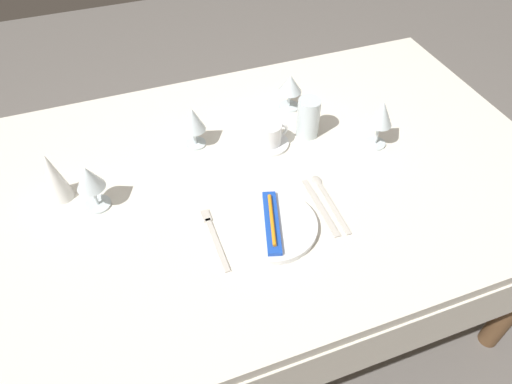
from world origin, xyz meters
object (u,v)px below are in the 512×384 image
Objects in this scene: fork_outer at (214,237)px; wine_glass_far at (89,180)px; spoon_soup at (326,197)px; napkin_folded at (53,176)px; toothbrush_package at (272,222)px; dinner_knife at (321,209)px; dinner_plate at (272,226)px; coffee_cup_left at (270,134)px; wine_glass_right at (381,115)px; drink_tumbler at (308,118)px; wine_glass_centre at (193,121)px; wine_glass_left at (290,85)px.

fork_outer is 0.36m from wine_glass_far.
spoon_soup is 1.49× the size of napkin_folded.
fork_outer is at bearing 171.58° from toothbrush_package.
toothbrush_package is 0.19m from spoon_soup.
napkin_folded is (-0.66, 0.30, 0.07)m from dinner_knife.
coffee_cup_left is at bearing 69.47° from dinner_plate.
dinner_knife is 0.31m from coffee_cup_left.
wine_glass_right reaches higher than spoon_soup.
wine_glass_right reaches higher than drink_tumbler.
drink_tumbler is (-0.18, 0.12, -0.05)m from wine_glass_right.
wine_glass_far reaches higher than wine_glass_centre.
wine_glass_centre is 0.97× the size of wine_glass_far.
wine_glass_centre is 0.36m from wine_glass_far.
dinner_knife is at bearing -83.92° from coffee_cup_left.
fork_outer and dinner_knife have the same top height.
wine_glass_right reaches higher than dinner_knife.
toothbrush_package is 0.15m from fork_outer.
toothbrush_package is at bearing -164.66° from spoon_soup.
spoon_soup is 1.78× the size of drink_tumbler.
toothbrush_package is 0.41m from drink_tumbler.
napkin_folded is (-0.41, -0.09, -0.02)m from wine_glass_centre.
dinner_plate is 1.14× the size of fork_outer.
wine_glass_centre is (0.05, 0.38, 0.09)m from fork_outer.
wine_glass_left is at bearing 48.61° from fork_outer.
toothbrush_package is at bearing -29.80° from wine_glass_far.
napkin_folded is at bearing 142.54° from wine_glass_far.
dinner_knife is at bearing -1.29° from fork_outer.
coffee_cup_left is at bearing -176.67° from drink_tumbler.
wine_glass_centre is (-0.10, 0.40, 0.08)m from dinner_plate.
wine_glass_left is at bearing 77.76° from dinner_knife.
drink_tumbler reaches higher than coffee_cup_left.
wine_glass_right is at bearing -19.71° from coffee_cup_left.
wine_glass_centre is at bearing 123.25° from dinner_knife.
toothbrush_package is at bearing -127.47° from drink_tumbler.
wine_glass_right reaches higher than toothbrush_package.
fork_outer is (-0.15, 0.02, -0.01)m from dinner_plate.
spoon_soup is (0.34, 0.03, -0.00)m from fork_outer.
dinner_plate is 1.53× the size of wine_glass_right.
wine_glass_left is at bearing 19.54° from wine_glass_far.
napkin_folded is (-0.51, 0.31, 0.05)m from toothbrush_package.
fork_outer is 0.96× the size of dinner_knife.
drink_tumbler is (0.67, 0.08, -0.03)m from wine_glass_far.
wine_glass_far is (-0.85, 0.03, -0.01)m from wine_glass_right.
wine_glass_far is 0.91× the size of napkin_folded.
wine_glass_right is (0.24, 0.16, 0.11)m from spoon_soup.
wine_glass_left is at bearing 89.09° from drink_tumbler.
wine_glass_left is 0.89× the size of wine_glass_far.
napkin_folded is at bearing -167.99° from wine_glass_centre.
fork_outer is 1.55× the size of wine_glass_centre.
coffee_cup_left is at bearing 160.29° from wine_glass_right.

